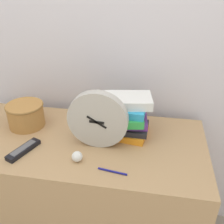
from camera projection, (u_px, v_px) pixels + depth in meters
wall_back at (95, 28)px, 1.32m from camera, size 6.00×0.04×2.40m
desk at (85, 196)px, 1.42m from camera, size 1.17×0.56×0.76m
desk_clock at (98, 120)px, 1.14m from camera, size 0.27×0.05×0.27m
book_stack at (126, 116)px, 1.23m from camera, size 0.25×0.21×0.20m
basket at (26, 114)px, 1.32m from camera, size 0.19×0.19×0.12m
tv_remote at (23, 150)px, 1.15m from camera, size 0.10×0.17×0.02m
crumpled_paper_ball at (77, 157)px, 1.09m from camera, size 0.05×0.05×0.05m
pen at (112, 171)px, 1.04m from camera, size 0.12×0.03×0.01m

